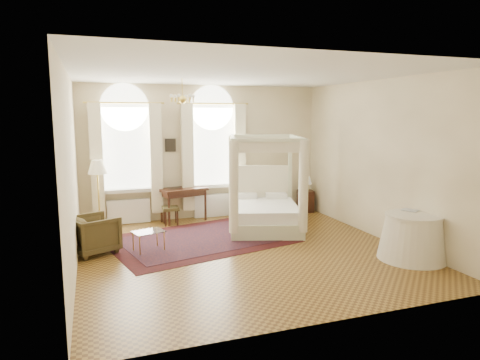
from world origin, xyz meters
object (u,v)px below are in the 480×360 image
at_px(stool, 171,210).
at_px(floor_lamp, 97,171).
at_px(side_table, 413,237).
at_px(coffee_table, 148,233).
at_px(writing_desk, 183,193).
at_px(armchair, 94,234).
at_px(canopy_bed, 264,209).
at_px(nightstand, 306,201).

distance_m(stool, floor_lamp, 1.89).
height_order(stool, side_table, side_table).
bearing_deg(coffee_table, writing_desk, 61.69).
relative_size(armchair, coffee_table, 1.21).
height_order(stool, armchair, armchair).
bearing_deg(floor_lamp, canopy_bed, -17.18).
height_order(writing_desk, side_table, writing_desk).
relative_size(stool, armchair, 0.54).
height_order(nightstand, armchair, armchair).
bearing_deg(writing_desk, stool, -148.19).
distance_m(armchair, floor_lamp, 1.88).
distance_m(nightstand, floor_lamp, 5.38).
bearing_deg(writing_desk, coffee_table, -118.31).
height_order(floor_lamp, side_table, floor_lamp).
bearing_deg(stool, nightstand, 2.97).
relative_size(nightstand, stool, 1.34).
bearing_deg(nightstand, floor_lamp, -177.60).
bearing_deg(floor_lamp, writing_desk, 7.37).
relative_size(canopy_bed, stool, 5.39).
bearing_deg(writing_desk, side_table, -51.03).
bearing_deg(armchair, side_table, -136.53).
height_order(canopy_bed, stool, canopy_bed).
xyz_separation_m(stool, coffee_table, (-0.75, -1.84, -0.01)).
xyz_separation_m(canopy_bed, coffee_table, (-2.68, -0.72, -0.13)).
height_order(stool, coffee_table, stool).
bearing_deg(armchair, coffee_table, -126.53).
distance_m(writing_desk, coffee_table, 2.37).
xyz_separation_m(floor_lamp, side_table, (5.27, -3.84, -0.96)).
bearing_deg(armchair, stool, -70.75).
height_order(nightstand, writing_desk, writing_desk).
height_order(coffee_table, side_table, side_table).
relative_size(floor_lamp, side_table, 1.32).
bearing_deg(canopy_bed, floor_lamp, 162.82).
distance_m(canopy_bed, writing_desk, 2.08).
bearing_deg(side_table, writing_desk, 128.97).
height_order(writing_desk, coffee_table, writing_desk).
bearing_deg(floor_lamp, nightstand, 2.40).
height_order(writing_desk, floor_lamp, floor_lamp).
xyz_separation_m(stool, armchair, (-1.73, -1.62, 0.00)).
bearing_deg(side_table, canopy_bed, 122.34).
bearing_deg(canopy_bed, coffee_table, -164.97).
height_order(canopy_bed, floor_lamp, canopy_bed).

